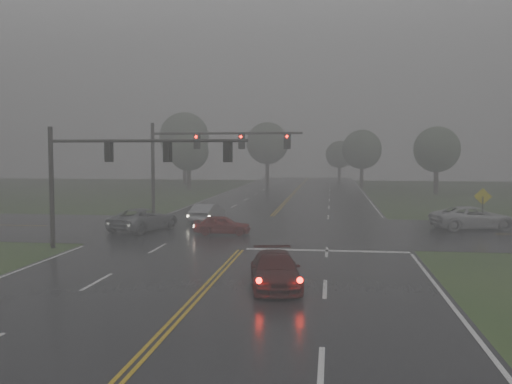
# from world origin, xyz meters

# --- Properties ---
(ground) EXTENTS (180.00, 180.00, 0.00)m
(ground) POSITION_xyz_m (0.00, 0.00, 0.00)
(ground) COLOR #2C491F
(ground) RESTS_ON ground
(main_road) EXTENTS (18.00, 160.00, 0.02)m
(main_road) POSITION_xyz_m (0.00, 20.00, 0.00)
(main_road) COLOR black
(main_road) RESTS_ON ground
(cross_street) EXTENTS (120.00, 14.00, 0.02)m
(cross_street) POSITION_xyz_m (0.00, 22.00, 0.00)
(cross_street) COLOR black
(cross_street) RESTS_ON ground
(stop_bar) EXTENTS (8.50, 0.50, 0.01)m
(stop_bar) POSITION_xyz_m (4.50, 14.40, 0.00)
(stop_bar) COLOR silver
(stop_bar) RESTS_ON ground
(sedan_maroon) EXTENTS (2.54, 4.73, 1.30)m
(sedan_maroon) POSITION_xyz_m (2.61, 6.07, 0.00)
(sedan_maroon) COLOR #3E0B0B
(sedan_maroon) RESTS_ON ground
(sedan_red) EXTENTS (3.60, 1.56, 1.21)m
(sedan_red) POSITION_xyz_m (-2.06, 19.59, 0.00)
(sedan_red) COLOR maroon
(sedan_red) RESTS_ON ground
(sedan_silver) EXTENTS (1.88, 4.41, 1.42)m
(sedan_silver) POSITION_xyz_m (-4.24, 25.21, 0.00)
(sedan_silver) COLOR #929398
(sedan_silver) RESTS_ON ground
(car_grey) EXTENTS (4.05, 5.82, 1.48)m
(car_grey) POSITION_xyz_m (-7.49, 20.62, 0.00)
(car_grey) COLOR slate
(car_grey) RESTS_ON ground
(pickup_white) EXTENTS (6.00, 3.90, 1.54)m
(pickup_white) POSITION_xyz_m (14.14, 24.15, 0.00)
(pickup_white) COLOR #B8BABD
(pickup_white) RESTS_ON ground
(signal_gantry_near) EXTENTS (10.79, 0.29, 6.53)m
(signal_gantry_near) POSITION_xyz_m (-6.94, 13.52, 4.55)
(signal_gantry_near) COLOR black
(signal_gantry_near) RESTS_ON ground
(signal_gantry_far) EXTENTS (12.71, 0.39, 7.62)m
(signal_gantry_far) POSITION_xyz_m (-6.33, 31.09, 5.33)
(signal_gantry_far) COLOR black
(signal_gantry_far) RESTS_ON ground
(sign_diamond_east) EXTENTS (1.13, 0.30, 2.76)m
(sign_diamond_east) POSITION_xyz_m (14.81, 24.50, 1.86)
(sign_diamond_east) COLOR black
(sign_diamond_east) RESTS_ON ground
(tree_nw_a) EXTENTS (5.52, 5.52, 8.11)m
(tree_nw_a) POSITION_xyz_m (-14.80, 61.37, 5.32)
(tree_nw_a) COLOR #322720
(tree_nw_a) RESTS_ON ground
(tree_ne_a) EXTENTS (5.75, 5.75, 8.45)m
(tree_ne_a) POSITION_xyz_m (9.08, 69.18, 5.55)
(tree_ne_a) COLOR #322720
(tree_ne_a) RESTS_ON ground
(tree_n_mid) EXTENTS (6.84, 6.84, 10.04)m
(tree_n_mid) POSITION_xyz_m (-5.68, 77.13, 6.60)
(tree_n_mid) COLOR #322720
(tree_n_mid) RESTS_ON ground
(tree_e_near) EXTENTS (5.71, 5.71, 8.38)m
(tree_e_near) POSITION_xyz_m (17.66, 57.95, 5.50)
(tree_e_near) COLOR #322720
(tree_e_near) RESTS_ON ground
(tree_nw_b) EXTENTS (7.83, 7.83, 11.50)m
(tree_nw_b) POSITION_xyz_m (-18.49, 73.06, 7.57)
(tree_nw_b) COLOR #322720
(tree_nw_b) RESTS_ON ground
(tree_n_far) EXTENTS (4.93, 4.93, 7.24)m
(tree_n_far) POSITION_xyz_m (6.09, 88.47, 4.75)
(tree_n_far) COLOR #322720
(tree_n_far) RESTS_ON ground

